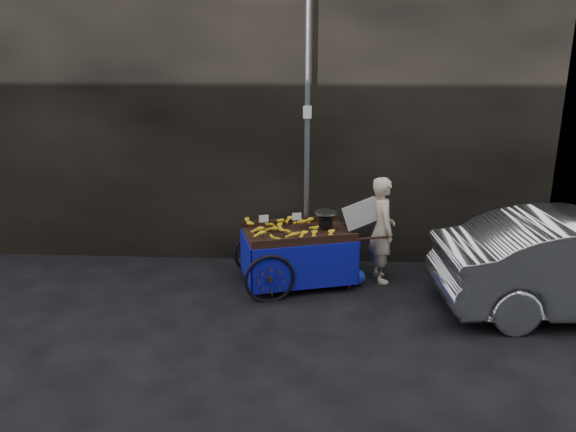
{
  "coord_description": "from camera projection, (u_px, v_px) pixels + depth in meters",
  "views": [
    {
      "loc": [
        0.49,
        -6.84,
        3.32
      ],
      "look_at": [
        0.07,
        0.5,
        1.07
      ],
      "focal_mm": 35.0,
      "sensor_mm": 36.0,
      "label": 1
    }
  ],
  "objects": [
    {
      "name": "building_wall",
      "position": [
        315.0,
        97.0,
        9.25
      ],
      "size": [
        13.5,
        2.0,
        5.0
      ],
      "color": "black",
      "rests_on": "ground"
    },
    {
      "name": "street_pole",
      "position": [
        307.0,
        139.0,
        8.16
      ],
      "size": [
        0.12,
        0.1,
        4.0
      ],
      "color": "slate",
      "rests_on": "ground"
    },
    {
      "name": "ground",
      "position": [
        281.0,
        303.0,
        7.52
      ],
      "size": [
        80.0,
        80.0,
        0.0
      ],
      "primitive_type": "plane",
      "color": "black",
      "rests_on": "ground"
    },
    {
      "name": "vendor",
      "position": [
        382.0,
        229.0,
        8.07
      ],
      "size": [
        0.83,
        0.63,
        1.55
      ],
      "rotation": [
        0.0,
        0.0,
        1.77
      ],
      "color": "beige",
      "rests_on": "ground"
    },
    {
      "name": "banana_cart",
      "position": [
        295.0,
        238.0,
        7.95
      ],
      "size": [
        2.24,
        1.46,
        1.12
      ],
      "rotation": [
        0.0,
        0.0,
        0.29
      ],
      "color": "black",
      "rests_on": "ground"
    },
    {
      "name": "plastic_bag",
      "position": [
        356.0,
        277.0,
        8.06
      ],
      "size": [
        0.27,
        0.22,
        0.25
      ],
      "primitive_type": "ellipsoid",
      "color": "#1733AF",
      "rests_on": "ground"
    }
  ]
}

